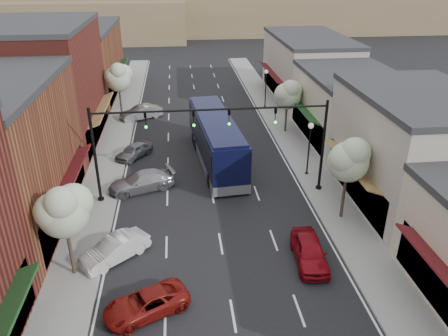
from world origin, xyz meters
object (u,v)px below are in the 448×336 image
object	(u,v)px
coach_bus	(216,139)
parked_car_b	(115,249)
red_hatchback	(309,251)
tree_right_far	(288,94)
lamp_post_far	(266,82)
signal_mast_left	(129,140)
tree_left_far	(118,77)
signal_mast_right	(291,134)
parked_car_e	(141,112)
parked_car_c	(141,181)
tree_right_near	(350,158)
parked_car_a	(146,304)
parked_car_d	(134,151)
tree_left_near	(63,209)
lamp_post_near	(310,141)

from	to	relation	value
coach_bus	parked_car_b	xyz separation A→B (m)	(-7.00, -12.75, -1.37)
coach_bus	red_hatchback	bearing A→B (deg)	-79.21
tree_right_far	lamp_post_far	bearing A→B (deg)	93.88
tree_right_far	signal_mast_left	bearing A→B (deg)	-139.46
lamp_post_far	red_hatchback	world-z (taller)	lamp_post_far
tree_left_far	signal_mast_right	bearing A→B (deg)	-52.29
parked_car_e	lamp_post_far	bearing A→B (deg)	72.16
lamp_post_far	parked_car_c	size ratio (longest dim) A/B	0.90
signal_mast_left	tree_right_near	bearing A→B (deg)	-16.19
red_hatchback	parked_car_e	size ratio (longest dim) A/B	0.95
lamp_post_far	coach_bus	size ratio (longest dim) A/B	0.34
lamp_post_far	coach_bus	world-z (taller)	lamp_post_far
lamp_post_far	parked_car_b	distance (m)	30.36
tree_right_far	parked_car_a	bearing A→B (deg)	-118.32
tree_right_near	parked_car_d	distance (m)	18.94
tree_left_near	tree_left_far	bearing A→B (deg)	90.00
coach_bus	parked_car_c	bearing A→B (deg)	-148.51
signal_mast_right	tree_left_far	xyz separation A→B (m)	(-13.87, 17.95, -0.02)
coach_bus	lamp_post_near	bearing A→B (deg)	-31.17
tree_left_near	parked_car_a	xyz separation A→B (m)	(4.05, -3.28, -3.64)
lamp_post_far	tree_left_far	bearing A→B (deg)	-172.70
tree_left_near	coach_bus	size ratio (longest dim) A/B	0.43
lamp_post_near	parked_car_d	bearing A→B (deg)	160.53
tree_left_far	coach_bus	bearing A→B (deg)	-53.04
tree_left_near	parked_car_a	distance (m)	6.36
tree_right_far	parked_car_d	bearing A→B (deg)	-162.84
lamp_post_far	parked_car_a	distance (m)	33.64
tree_right_near	parked_car_b	distance (m)	15.28
tree_left_far	parked_car_b	bearing A→B (deg)	-85.26
tree_right_near	tree_left_near	bearing A→B (deg)	-166.45
signal_mast_right	parked_car_a	world-z (taller)	signal_mast_right
signal_mast_left	tree_right_near	world-z (taller)	signal_mast_left
parked_car_c	tree_left_far	bearing A→B (deg)	171.72
lamp_post_near	red_hatchback	xyz separation A→B (m)	(-2.94, -10.76, -2.28)
lamp_post_near	parked_car_b	world-z (taller)	lamp_post_near
lamp_post_near	coach_bus	bearing A→B (deg)	154.03
red_hatchback	tree_right_near	bearing A→B (deg)	54.25
tree_right_far	tree_left_near	distance (m)	25.99
signal_mast_left	tree_left_near	xyz separation A→B (m)	(-2.63, -8.05, -0.40)
tree_left_far	parked_car_d	bearing A→B (deg)	-78.93
tree_left_near	parked_car_c	xyz separation A→B (m)	(3.06, 9.50, -3.51)
tree_left_near	lamp_post_far	bearing A→B (deg)	60.22
signal_mast_right	tree_left_far	distance (m)	22.68
tree_left_far	lamp_post_far	xyz separation A→B (m)	(16.05, 2.06, -1.60)
signal_mast_right	parked_car_c	bearing A→B (deg)	172.38
parked_car_e	parked_car_d	bearing A→B (deg)	-27.31
signal_mast_left	tree_left_far	distance (m)	18.14
parked_car_e	lamp_post_near	bearing A→B (deg)	15.40
tree_right_far	parked_car_a	size ratio (longest dim) A/B	1.29
parked_car_d	tree_left_near	bearing A→B (deg)	-60.03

